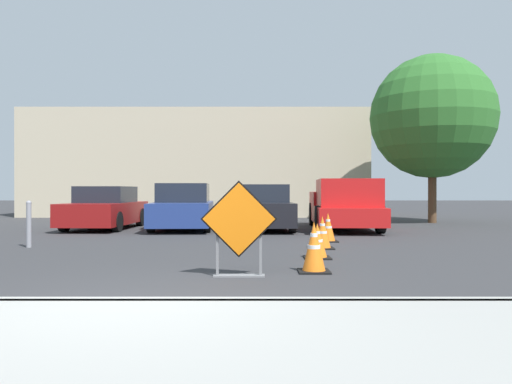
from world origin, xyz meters
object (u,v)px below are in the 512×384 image
(road_closed_sign, at_px, (237,226))
(traffic_cone_nearest, at_px, (312,248))
(traffic_cone_second, at_px, (316,241))
(parked_car_third, at_px, (262,209))
(traffic_cone_third, at_px, (321,233))
(pickup_truck, at_px, (343,207))
(parked_car_second, at_px, (182,208))
(parked_car_nearest, at_px, (104,209))
(bollard_nearest, at_px, (27,223))
(traffic_cone_fourth, at_px, (326,228))
(traffic_cone_fifth, at_px, (325,225))

(road_closed_sign, xyz_separation_m, traffic_cone_nearest, (1.16, 0.41, -0.36))
(traffic_cone_second, xyz_separation_m, parked_car_third, (-0.90, 6.86, 0.36))
(traffic_cone_third, bearing_deg, pickup_truck, 74.92)
(traffic_cone_second, bearing_deg, road_closed_sign, -125.14)
(parked_car_second, bearing_deg, parked_car_nearest, -8.45)
(parked_car_second, xyz_separation_m, bollard_nearest, (-2.70, -5.27, -0.14))
(traffic_cone_nearest, distance_m, traffic_cone_third, 3.19)
(traffic_cone_third, height_order, parked_car_third, parked_car_third)
(traffic_cone_fourth, distance_m, traffic_cone_fifth, 1.75)
(traffic_cone_fourth, height_order, parked_car_second, parked_car_second)
(parked_car_second, bearing_deg, traffic_cone_nearest, 107.89)
(road_closed_sign, height_order, traffic_cone_second, road_closed_sign)
(traffic_cone_fifth, relative_size, pickup_truck, 0.11)
(traffic_cone_third, relative_size, parked_car_nearest, 0.17)
(road_closed_sign, height_order, traffic_cone_third, road_closed_sign)
(traffic_cone_fourth, xyz_separation_m, traffic_cone_fifth, (0.22, 1.73, -0.07))
(traffic_cone_fifth, bearing_deg, parked_car_second, 152.67)
(bollard_nearest, bearing_deg, traffic_cone_second, -15.92)
(traffic_cone_second, xyz_separation_m, parked_car_nearest, (-6.20, 7.30, 0.34))
(parked_car_second, relative_size, parked_car_third, 1.08)
(parked_car_third, bearing_deg, traffic_cone_nearest, 92.39)
(traffic_cone_nearest, xyz_separation_m, parked_car_third, (-0.65, 8.45, 0.29))
(road_closed_sign, xyz_separation_m, traffic_cone_fifth, (2.27, 6.77, -0.47))
(parked_car_third, bearing_deg, parked_car_nearest, -6.77)
(traffic_cone_third, relative_size, pickup_truck, 0.13)
(traffic_cone_second, relative_size, parked_car_third, 0.16)
(road_closed_sign, xyz_separation_m, bollard_nearest, (-4.84, 3.78, -0.19))
(traffic_cone_fourth, bearing_deg, parked_car_second, 136.24)
(parked_car_nearest, relative_size, pickup_truck, 0.77)
(parked_car_nearest, bearing_deg, parked_car_third, 177.64)
(traffic_cone_fourth, distance_m, bollard_nearest, 7.01)
(parked_car_third, bearing_deg, traffic_cone_fifth, 128.07)
(traffic_cone_second, xyz_separation_m, bollard_nearest, (-6.25, 1.78, 0.23))
(parked_car_second, bearing_deg, traffic_cone_fifth, 149.61)
(traffic_cone_nearest, xyz_separation_m, pickup_truck, (1.98, 8.43, 0.35))
(traffic_cone_fifth, bearing_deg, parked_car_nearest, 160.28)
(traffic_cone_third, distance_m, bollard_nearest, 6.56)
(road_closed_sign, height_order, pickup_truck, pickup_truck)
(traffic_cone_nearest, relative_size, parked_car_second, 0.18)
(pickup_truck, bearing_deg, traffic_cone_fourth, 77.11)
(traffic_cone_nearest, bearing_deg, parked_car_third, 94.43)
(traffic_cone_third, relative_size, bollard_nearest, 0.68)
(parked_car_nearest, height_order, parked_car_third, parked_car_third)
(road_closed_sign, relative_size, bollard_nearest, 1.35)
(parked_car_second, distance_m, pickup_truck, 5.29)
(traffic_cone_fourth, bearing_deg, traffic_cone_second, -101.92)
(traffic_cone_fourth, relative_size, traffic_cone_fifth, 1.24)
(traffic_cone_fourth, height_order, traffic_cone_fifth, traffic_cone_fourth)
(parked_car_nearest, distance_m, parked_car_third, 5.32)
(pickup_truck, bearing_deg, parked_car_third, 2.75)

